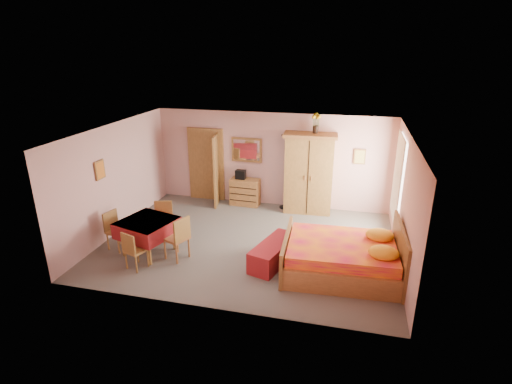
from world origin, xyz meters
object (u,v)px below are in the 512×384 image
(chest_of_drawers, at_px, (245,192))
(dining_table, at_px, (148,237))
(wall_mirror, at_px, (247,150))
(chair_east, at_px, (176,238))
(chair_south, at_px, (136,250))
(floor_lamp, at_px, (285,173))
(sunflower_vase, at_px, (316,123))
(stereo, at_px, (241,174))
(chair_west, at_px, (117,231))
(chair_north, at_px, (163,222))
(bench, at_px, (274,253))
(bed, at_px, (342,248))
(wardrobe, at_px, (309,173))

(chest_of_drawers, distance_m, dining_table, 3.45)
(wall_mirror, bearing_deg, chair_east, -98.09)
(chest_of_drawers, distance_m, chair_south, 4.03)
(floor_lamp, xyz_separation_m, sunflower_vase, (0.76, -0.01, 1.38))
(chest_of_drawers, xyz_separation_m, dining_table, (-1.30, -3.20, 0.00))
(chair_east, bearing_deg, floor_lamp, -5.01)
(stereo, relative_size, floor_lamp, 0.13)
(wall_mirror, bearing_deg, chair_west, -119.14)
(floor_lamp, height_order, chair_north, floor_lamp)
(floor_lamp, height_order, bench, floor_lamp)
(floor_lamp, height_order, chair_east, floor_lamp)
(floor_lamp, bearing_deg, bench, -84.14)
(chair_west, bearing_deg, dining_table, 103.99)
(bed, bearing_deg, chest_of_drawers, 129.85)
(bed, relative_size, chair_west, 2.63)
(floor_lamp, xyz_separation_m, chair_east, (-1.73, -3.30, -0.55))
(stereo, height_order, chair_south, stereo)
(dining_table, distance_m, chair_west, 0.75)
(chair_north, height_order, chair_west, chair_north)
(bed, xyz_separation_m, chair_north, (-4.05, 0.46, -0.08))
(wall_mirror, relative_size, stereo, 3.21)
(dining_table, xyz_separation_m, chair_north, (0.04, 0.64, 0.07))
(bench, relative_size, chair_south, 1.68)
(bed, relative_size, bench, 1.66)
(stereo, relative_size, dining_table, 0.26)
(wardrobe, relative_size, chair_south, 2.63)
(chair_north, distance_m, chair_west, 1.01)
(wall_mirror, bearing_deg, chest_of_drawers, -88.17)
(stereo, relative_size, chair_west, 0.31)
(sunflower_vase, distance_m, bed, 3.69)
(wardrobe, height_order, bed, wardrobe)
(stereo, bearing_deg, dining_table, -110.19)
(wardrobe, xyz_separation_m, sunflower_vase, (0.11, 0.06, 1.34))
(chest_of_drawers, height_order, chair_east, chair_east)
(chest_of_drawers, height_order, bench, chest_of_drawers)
(stereo, bearing_deg, floor_lamp, 1.25)
(stereo, distance_m, chair_west, 3.76)
(chair_west, bearing_deg, chair_south, 65.96)
(bed, bearing_deg, chair_south, -171.42)
(chair_north, bearing_deg, sunflower_vase, -157.42)
(wall_mirror, bearing_deg, floor_lamp, -7.44)
(chest_of_drawers, bearing_deg, dining_table, -109.24)
(chair_south, bearing_deg, chair_north, 110.49)
(floor_lamp, xyz_separation_m, wardrobe, (0.65, -0.07, 0.05))
(wall_mirror, height_order, wardrobe, wardrobe)
(chest_of_drawers, height_order, wardrobe, wardrobe)
(bench, bearing_deg, wardrobe, 83.34)
(sunflower_vase, distance_m, bench, 3.74)
(wall_mirror, xyz_separation_m, chair_west, (-2.04, -3.41, -1.12))
(floor_lamp, bearing_deg, stereo, -178.75)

